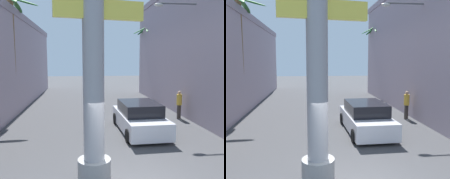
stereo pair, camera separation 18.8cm
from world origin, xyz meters
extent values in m
plane|color=#424244|center=(0.00, 10.00, 0.00)|extent=(83.03, 83.03, 0.00)
cylinder|color=#9E9EA3|center=(-1.05, 0.75, 4.18)|extent=(0.64, 0.64, 8.36)
cylinder|color=gray|center=(-1.05, 0.75, 0.35)|extent=(1.02, 1.02, 0.70)
cube|color=#F2E04C|center=(-0.85, 0.75, 5.19)|extent=(2.67, 0.62, 0.56)
cylinder|color=#59595E|center=(5.61, 7.50, 3.54)|extent=(0.16, 0.16, 7.08)
cylinder|color=#59595E|center=(4.33, 7.50, 6.93)|extent=(2.57, 0.10, 0.10)
ellipsoid|color=beige|center=(3.04, 7.50, 6.83)|extent=(0.56, 0.28, 0.20)
cylinder|color=black|center=(0.58, 7.52, 0.32)|extent=(0.24, 0.65, 0.64)
cylinder|color=black|center=(2.48, 7.57, 0.32)|extent=(0.24, 0.65, 0.64)
cylinder|color=black|center=(0.68, 4.11, 0.32)|extent=(0.24, 0.65, 0.64)
cylinder|color=black|center=(2.58, 4.16, 0.32)|extent=(0.24, 0.65, 0.64)
cube|color=silver|center=(1.58, 5.84, 0.56)|extent=(2.14, 4.93, 0.80)
cube|color=black|center=(1.58, 5.84, 1.26)|extent=(1.92, 2.73, 0.60)
cylinder|color=brown|center=(5.61, 19.17, 3.54)|extent=(0.40, 0.67, 7.09)
ellipsoid|color=#2C6C2D|center=(6.67, 19.29, 6.84)|extent=(1.68, 0.51, 0.87)
ellipsoid|color=#2C692D|center=(6.31, 19.94, 6.81)|extent=(1.23, 1.52, 0.95)
ellipsoid|color=#21652D|center=(5.30, 19.95, 6.83)|extent=(1.21, 1.57, 0.89)
ellipsoid|color=#24762D|center=(4.91, 19.25, 6.82)|extent=(1.65, 0.43, 0.92)
ellipsoid|color=#28602D|center=(5.45, 18.40, 6.85)|extent=(0.98, 1.68, 0.84)
ellipsoid|color=#226B2D|center=(6.17, 18.41, 6.88)|extent=(1.04, 1.69, 0.75)
cylinder|color=brown|center=(-5.90, 10.74, 3.80)|extent=(0.48, 0.61, 7.61)
ellipsoid|color=#29752D|center=(-4.91, 10.63, 7.46)|extent=(1.79, 0.65, 0.59)
ellipsoid|color=#2D612D|center=(-5.67, 11.66, 7.40)|extent=(0.59, 1.75, 0.76)
ellipsoid|color=#2C612D|center=(-6.47, 11.36, 7.34)|extent=(1.48, 1.34, 0.94)
ellipsoid|color=#26672D|center=(-5.47, 9.94, 7.43)|extent=(0.96, 1.75, 0.67)
cylinder|color=#3F3833|center=(4.69, 8.25, 0.45)|extent=(0.14, 0.14, 0.89)
cylinder|color=#3F3833|center=(4.85, 8.37, 0.45)|extent=(0.14, 0.14, 0.89)
cylinder|color=gold|center=(4.77, 8.31, 1.23)|extent=(0.47, 0.47, 0.68)
sphere|color=tan|center=(4.77, 8.31, 1.68)|extent=(0.22, 0.22, 0.22)
camera|label=1|loc=(-1.44, -6.64, 3.74)|focal=40.00mm
camera|label=2|loc=(-1.26, -6.66, 3.74)|focal=40.00mm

